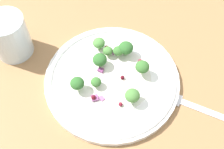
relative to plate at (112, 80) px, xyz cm
name	(u,v)px	position (x,y,z in cm)	size (l,w,h in cm)	color
ground_plane	(128,80)	(-2.74, -2.14, -1.86)	(180.00, 180.00, 2.00)	olive
plate	(112,80)	(0.00, 0.00, 0.00)	(26.19, 26.19, 1.70)	white
dressing_pool	(112,78)	(0.00, 0.00, 0.44)	(15.19, 15.19, 0.20)	white
broccoli_floret_0	(142,67)	(-5.06, -2.90, 2.77)	(2.70, 2.70, 2.73)	#ADD18E
broccoli_floret_1	(77,83)	(5.26, 4.33, 2.55)	(2.63, 2.63, 2.67)	#9EC684
broccoli_floret_2	(96,82)	(2.28, 2.54, 1.80)	(2.00, 2.00, 2.03)	#ADD18E
broccoli_floret_3	(101,58)	(3.24, -2.55, 2.28)	(2.79, 2.79, 2.82)	#8EB77A
broccoli_floret_4	(99,43)	(4.90, -6.10, 2.06)	(2.48, 2.48, 2.51)	#8EB77A
broccoli_floret_5	(108,51)	(2.59, -4.95, 1.87)	(1.98, 1.98, 2.00)	#ADD18E
broccoli_floret_6	(126,48)	(-0.73, -6.34, 2.54)	(2.93, 2.93, 2.96)	#8EB77A
broccoli_floret_7	(118,51)	(0.57, -5.39, 2.17)	(2.11, 2.11, 2.13)	#ADD18E
broccoli_floret_8	(132,96)	(-5.03, 3.38, 2.41)	(2.73, 2.73, 2.76)	#9EC684
cranberry_0	(140,61)	(-4.15, -5.08, 1.27)	(0.89, 0.89, 0.89)	maroon
cranberry_1	(107,47)	(3.28, -6.20, 1.21)	(0.87, 0.87, 0.87)	maroon
cranberry_2	(121,104)	(-3.36, 5.00, 0.96)	(0.78, 0.78, 0.78)	maroon
cranberry_3	(94,97)	(1.71, 5.43, 1.23)	(0.87, 0.87, 0.87)	#4C0A14
cranberry_4	(102,62)	(2.86, -2.43, 1.30)	(0.78, 0.78, 0.78)	maroon
cranberry_5	(122,78)	(-1.92, -0.55, 0.91)	(0.80, 0.80, 0.80)	#4C0A14
onion_bit_0	(102,99)	(0.34, 4.85, 0.57)	(1.01, 0.82, 0.41)	#A35B93
onion_bit_1	(115,52)	(1.47, -6.09, 0.62)	(1.39, 1.11, 0.32)	#843D75
onion_bit_2	(95,98)	(1.56, 5.27, 0.88)	(1.24, 1.20, 0.42)	#934C84
onion_bit_3	(101,70)	(2.63, -0.83, 0.89)	(1.12, 0.89, 0.42)	#843D75
onion_bit_4	(141,68)	(-4.63, -4.15, 0.52)	(1.10, 1.25, 0.34)	#A35B93
fork	(204,110)	(-18.19, 0.33, -0.61)	(18.69, 3.54, 0.50)	silver
water_glass	(10,36)	(21.74, -0.79, 3.67)	(7.59, 7.59, 9.06)	silver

